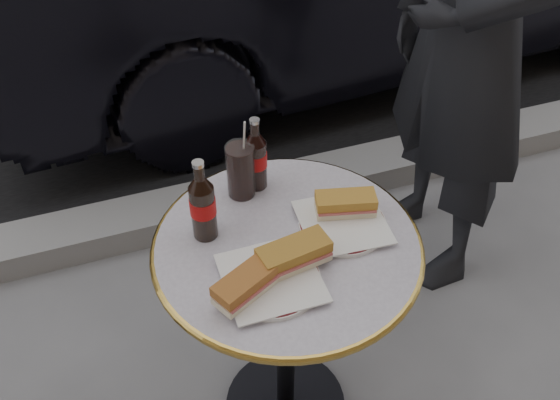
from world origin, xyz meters
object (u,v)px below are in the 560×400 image
object	(u,v)px
cola_glass	(241,170)
cola_bottle_right	(256,153)
plate_right	(342,224)
pedestrian	(474,35)
plate_left	(271,280)
cola_bottle_left	(202,200)
bistro_table	(286,337)

from	to	relation	value
cola_glass	cola_bottle_right	bearing A→B (deg)	20.75
plate_right	cola_glass	distance (m)	0.27
cola_bottle_right	pedestrian	bearing A→B (deg)	18.18
plate_right	cola_glass	size ratio (longest dim) A/B	1.42
plate_left	cola_bottle_left	world-z (taller)	cola_bottle_left
cola_bottle_left	cola_bottle_right	distance (m)	0.20
plate_left	cola_glass	bearing A→B (deg)	85.64
pedestrian	bistro_table	bearing A→B (deg)	-60.42
bistro_table	plate_right	size ratio (longest dim) A/B	3.58
plate_right	cola_glass	xyz separation A→B (m)	(-0.19, 0.19, 0.07)
plate_right	cola_bottle_right	distance (m)	0.27
plate_left	plate_right	world-z (taller)	same
plate_right	plate_left	bearing A→B (deg)	-153.44
bistro_table	pedestrian	bearing A→B (deg)	31.78
plate_left	pedestrian	bearing A→B (deg)	34.45
bistro_table	cola_bottle_left	world-z (taller)	cola_bottle_left
cola_bottle_right	cola_glass	bearing A→B (deg)	-159.25
bistro_table	plate_right	distance (m)	0.40
plate_right	bistro_table	bearing A→B (deg)	-176.89
plate_left	cola_bottle_right	bearing A→B (deg)	78.02
cola_bottle_right	pedestrian	xyz separation A→B (m)	(0.74, 0.24, 0.06)
cola_bottle_right	bistro_table	bearing A→B (deg)	-88.49
cola_bottle_right	cola_glass	distance (m)	0.05
plate_right	cola_bottle_left	xyz separation A→B (m)	(-0.31, 0.08, 0.10)
cola_glass	bistro_table	bearing A→B (deg)	-75.96
bistro_table	cola_bottle_right	distance (m)	0.51
cola_bottle_left	plate_right	bearing A→B (deg)	-14.54
bistro_table	cola_bottle_right	xyz separation A→B (m)	(-0.01, 0.21, 0.47)
plate_left	cola_bottle_left	xyz separation A→B (m)	(-0.10, 0.18, 0.10)
cola_bottle_right	pedestrian	world-z (taller)	pedestrian
cola_bottle_right	pedestrian	distance (m)	0.78
plate_right	pedestrian	world-z (taller)	pedestrian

